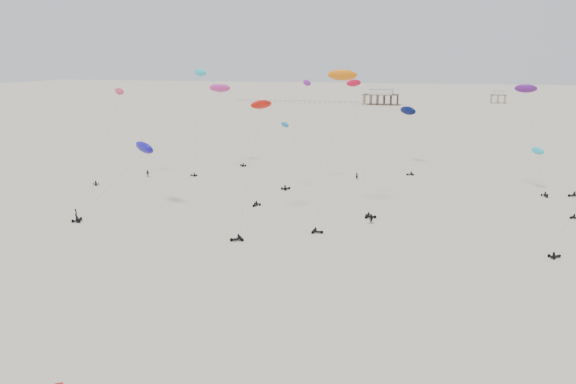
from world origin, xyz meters
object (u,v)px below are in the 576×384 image
(pavilion_main, at_px, (381,98))
(pavilion_small, at_px, (498,98))
(spectator_0, at_px, (77,218))
(rig_0, at_px, (112,119))
(rig_4, at_px, (531,114))

(pavilion_main, height_order, pavilion_small, pavilion_main)
(pavilion_main, relative_size, spectator_0, 10.57)
(rig_0, bearing_deg, rig_4, 155.46)
(rig_0, distance_m, rig_4, 91.08)
(rig_4, bearing_deg, spectator_0, 15.06)
(pavilion_main, distance_m, rig_4, 228.61)
(rig_4, bearing_deg, rig_0, -5.97)
(pavilion_main, xyz_separation_m, spectator_0, (-28.88, -262.60, -4.22))
(pavilion_main, xyz_separation_m, pavilion_small, (70.00, 30.00, -0.74))
(pavilion_small, distance_m, rig_4, 253.58)
(pavilion_small, bearing_deg, rig_0, -112.76)
(pavilion_small, bearing_deg, spectator_0, -108.67)
(rig_0, distance_m, spectator_0, 35.86)
(pavilion_main, distance_m, rig_0, 235.05)
(pavilion_small, bearing_deg, pavilion_main, -156.80)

